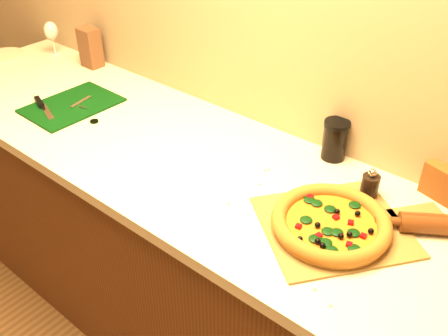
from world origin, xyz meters
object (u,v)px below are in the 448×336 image
(dark_jar, at_px, (335,140))
(side_plate, at_px, (5,55))
(cutting_board, at_px, (71,105))
(wine_glass, at_px, (51,32))
(pepper_grinder, at_px, (370,186))
(pizza, at_px, (331,223))
(pizza_peel, at_px, (339,225))

(dark_jar, xyz_separation_m, side_plate, (-1.60, -0.22, -0.06))
(cutting_board, distance_m, wine_glass, 0.57)
(cutting_board, relative_size, pepper_grinder, 3.56)
(dark_jar, bearing_deg, pizza, -61.58)
(pepper_grinder, height_order, wine_glass, wine_glass)
(pizza_peel, distance_m, dark_jar, 0.35)
(wine_glass, bearing_deg, cutting_board, -28.87)
(wine_glass, distance_m, side_plate, 0.25)
(wine_glass, height_order, side_plate, wine_glass)
(pepper_grinder, height_order, side_plate, pepper_grinder)
(pizza_peel, xyz_separation_m, pepper_grinder, (0.00, 0.17, 0.04))
(side_plate, bearing_deg, pizza, -3.14)
(pizza, distance_m, side_plate, 1.78)
(cutting_board, xyz_separation_m, side_plate, (-0.65, 0.11, 0.00))
(cutting_board, relative_size, side_plate, 2.06)
(cutting_board, xyz_separation_m, pepper_grinder, (1.14, 0.21, 0.03))
(pizza_peel, bearing_deg, dark_jar, 159.24)
(pizza, height_order, pepper_grinder, pepper_grinder)
(pizza, bearing_deg, side_plate, 176.86)
(cutting_board, bearing_deg, pizza, 1.84)
(pizza_peel, bearing_deg, pizza, -68.85)
(pizza_peel, relative_size, side_plate, 3.09)
(dark_jar, distance_m, side_plate, 1.62)
(pizza_peel, bearing_deg, cutting_board, -141.07)
(wine_glass, bearing_deg, pizza_peel, -8.13)
(pepper_grinder, bearing_deg, pizza_peel, -90.44)
(cutting_board, xyz_separation_m, dark_jar, (0.95, 0.33, 0.06))
(cutting_board, distance_m, side_plate, 0.66)
(pizza_peel, bearing_deg, pepper_grinder, 126.48)
(cutting_board, height_order, wine_glass, wine_glass)
(dark_jar, bearing_deg, pepper_grinder, -32.98)
(pepper_grinder, relative_size, dark_jar, 0.74)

